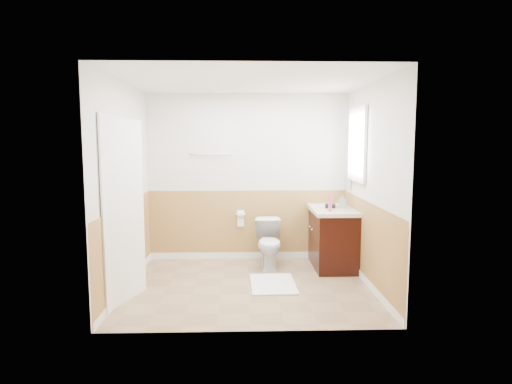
{
  "coord_description": "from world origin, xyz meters",
  "views": [
    {
      "loc": [
        -0.07,
        -5.26,
        1.8
      ],
      "look_at": [
        0.1,
        0.25,
        1.15
      ],
      "focal_mm": 30.6,
      "sensor_mm": 36.0,
      "label": 1
    }
  ],
  "objects_px": {
    "toilet": "(269,244)",
    "vanity_cabinet": "(332,238)",
    "soap_dispenser": "(342,201)",
    "lotion_bottle": "(330,203)",
    "bath_mat": "(273,284)"
  },
  "relations": [
    {
      "from": "bath_mat",
      "to": "soap_dispenser",
      "type": "bearing_deg",
      "value": 36.13
    },
    {
      "from": "toilet",
      "to": "soap_dispenser",
      "type": "xyz_separation_m",
      "value": [
        1.03,
        -0.03,
        0.61
      ]
    },
    {
      "from": "vanity_cabinet",
      "to": "soap_dispenser",
      "type": "bearing_deg",
      "value": -36.88
    },
    {
      "from": "toilet",
      "to": "vanity_cabinet",
      "type": "relative_size",
      "value": 0.62
    },
    {
      "from": "toilet",
      "to": "lotion_bottle",
      "type": "distance_m",
      "value": 1.05
    },
    {
      "from": "bath_mat",
      "to": "lotion_bottle",
      "type": "relative_size",
      "value": 3.64
    },
    {
      "from": "vanity_cabinet",
      "to": "lotion_bottle",
      "type": "relative_size",
      "value": 5.0
    },
    {
      "from": "soap_dispenser",
      "to": "lotion_bottle",
      "type": "bearing_deg",
      "value": -132.29
    },
    {
      "from": "vanity_cabinet",
      "to": "lotion_bottle",
      "type": "xyz_separation_m",
      "value": [
        -0.1,
        -0.33,
        0.56
      ]
    },
    {
      "from": "toilet",
      "to": "vanity_cabinet",
      "type": "height_order",
      "value": "vanity_cabinet"
    },
    {
      "from": "toilet",
      "to": "bath_mat",
      "type": "xyz_separation_m",
      "value": [
        0.0,
        -0.78,
        -0.33
      ]
    },
    {
      "from": "soap_dispenser",
      "to": "toilet",
      "type": "bearing_deg",
      "value": 178.19
    },
    {
      "from": "bath_mat",
      "to": "vanity_cabinet",
      "type": "bearing_deg",
      "value": 42.81
    },
    {
      "from": "toilet",
      "to": "bath_mat",
      "type": "bearing_deg",
      "value": -91.36
    },
    {
      "from": "vanity_cabinet",
      "to": "soap_dispenser",
      "type": "height_order",
      "value": "soap_dispenser"
    }
  ]
}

